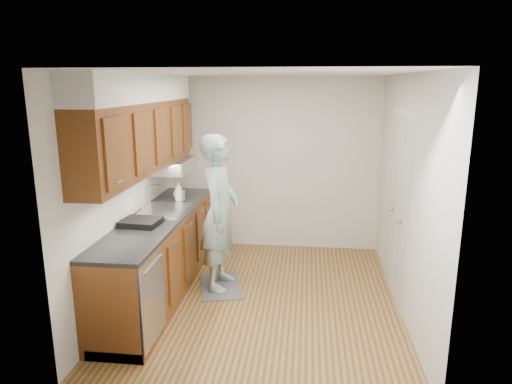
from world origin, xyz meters
TOP-DOWN VIEW (x-y plane):
  - floor at (0.00, 0.00)m, footprint 3.50×3.50m
  - ceiling at (0.00, 0.00)m, footprint 3.50×3.50m
  - wall_left at (-1.50, 0.00)m, footprint 0.02×3.50m
  - wall_right at (1.50, 0.00)m, footprint 0.02×3.50m
  - wall_back at (0.00, 1.75)m, footprint 3.00×0.02m
  - counter at (-1.20, -0.00)m, footprint 0.64×2.80m
  - upper_cabinets at (-1.33, 0.05)m, footprint 0.47×2.80m
  - closet_door at (1.49, 0.30)m, footprint 0.02×1.22m
  - floor_mat at (-0.54, 0.25)m, footprint 0.65×0.88m
  - person at (-0.54, 0.25)m, footprint 0.54×0.77m
  - soap_bottle_a at (-1.13, 0.63)m, footprint 0.13×0.13m
  - soap_bottle_b at (-1.14, 0.72)m, footprint 0.11×0.11m
  - soap_bottle_c at (-1.18, 0.79)m, footprint 0.19×0.19m
  - soda_can at (-1.14, 0.75)m, footprint 0.08×0.08m
  - steel_can at (-1.11, 0.66)m, footprint 0.07×0.07m
  - dish_rack at (-1.27, -0.35)m, footprint 0.42×0.36m

SIDE VIEW (x-z plane):
  - floor at x=0.00m, z-range 0.00..0.00m
  - floor_mat at x=-0.54m, z-range 0.00..0.01m
  - counter at x=-1.20m, z-range -0.16..1.14m
  - dish_rack at x=-1.27m, z-range 0.94..1.00m
  - steel_can at x=-1.11m, z-range 0.94..1.06m
  - soda_can at x=-1.14m, z-range 0.94..1.06m
  - closet_door at x=1.49m, z-range 0.00..2.05m
  - soap_bottle_c at x=-1.18m, z-range 0.94..1.12m
  - soap_bottle_b at x=-1.14m, z-range 0.94..1.13m
  - person at x=-0.54m, z-range 0.01..2.09m
  - soap_bottle_a at x=-1.13m, z-range 0.94..1.21m
  - wall_left at x=-1.50m, z-range 0.00..2.50m
  - wall_right at x=1.50m, z-range 0.00..2.50m
  - wall_back at x=0.00m, z-range 0.00..2.50m
  - upper_cabinets at x=-1.33m, z-range 1.34..2.55m
  - ceiling at x=0.00m, z-range 2.50..2.50m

